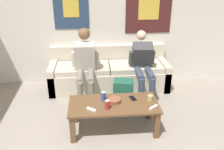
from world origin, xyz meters
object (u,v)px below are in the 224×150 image
(ceramic_bowl, at_px, (114,100))
(game_controller_near_left, at_px, (91,109))
(drink_can_blue, at_px, (104,96))
(coffee_table, at_px, (114,108))
(cell_phone, at_px, (133,98))
(couch, at_px, (109,74))
(backpack, at_px, (123,94))
(drink_can_red, at_px, (107,105))
(person_seated_teen, at_px, (143,63))
(person_seated_adult, at_px, (85,64))
(pillar_candle, at_px, (150,98))
(game_controller_near_right, at_px, (154,107))

(ceramic_bowl, height_order, game_controller_near_left, ceramic_bowl)
(ceramic_bowl, distance_m, drink_can_blue, 0.16)
(coffee_table, xyz_separation_m, cell_phone, (0.29, 0.11, 0.08))
(couch, bearing_deg, backpack, -76.24)
(drink_can_blue, bearing_deg, couch, 82.21)
(couch, relative_size, backpack, 4.73)
(backpack, bearing_deg, cell_phone, -82.03)
(backpack, xyz_separation_m, ceramic_bowl, (-0.21, -0.58, 0.24))
(couch, distance_m, drink_can_red, 1.49)
(person_seated_teen, relative_size, backpack, 2.42)
(person_seated_adult, xyz_separation_m, pillar_candle, (0.91, -0.90, -0.19))
(person_seated_teen, height_order, game_controller_near_left, person_seated_teen)
(couch, distance_m, coffee_table, 1.35)
(ceramic_bowl, relative_size, pillar_candle, 2.36)
(ceramic_bowl, bearing_deg, couch, 88.73)
(coffee_table, distance_m, cell_phone, 0.32)
(drink_can_blue, distance_m, game_controller_near_left, 0.31)
(person_seated_adult, distance_m, ceramic_bowl, 1.02)
(ceramic_bowl, bearing_deg, backpack, 70.42)
(backpack, bearing_deg, ceramic_bowl, -109.58)
(person_seated_adult, relative_size, game_controller_near_right, 8.94)
(backpack, xyz_separation_m, drink_can_blue, (-0.35, -0.51, 0.27))
(ceramic_bowl, bearing_deg, game_controller_near_right, -21.03)
(game_controller_near_left, bearing_deg, coffee_table, 25.69)
(backpack, relative_size, drink_can_red, 3.73)
(pillar_candle, bearing_deg, coffee_table, -173.82)
(coffee_table, height_order, pillar_candle, pillar_candle)
(ceramic_bowl, bearing_deg, drink_can_blue, 153.79)
(backpack, relative_size, drink_can_blue, 3.73)
(coffee_table, xyz_separation_m, ceramic_bowl, (0.01, 0.04, 0.10))
(coffee_table, relative_size, pillar_candle, 15.04)
(coffee_table, xyz_separation_m, pillar_candle, (0.52, 0.06, 0.11))
(person_seated_teen, distance_m, game_controller_near_right, 1.17)
(drink_can_red, xyz_separation_m, game_controller_near_left, (-0.21, -0.02, -0.05))
(coffee_table, bearing_deg, drink_can_red, -127.51)
(couch, distance_m, person_seated_adult, 0.69)
(ceramic_bowl, xyz_separation_m, game_controller_near_right, (0.51, -0.20, -0.02))
(couch, bearing_deg, person_seated_teen, -31.65)
(drink_can_red, bearing_deg, coffee_table, 52.49)
(person_seated_adult, distance_m, backpack, 0.82)
(coffee_table, height_order, drink_can_blue, drink_can_blue)
(person_seated_adult, bearing_deg, drink_can_red, -74.79)
(drink_can_blue, xyz_separation_m, drink_can_red, (0.04, -0.23, 0.00))
(backpack, distance_m, game_controller_near_right, 0.86)
(drink_can_blue, bearing_deg, person_seated_adult, 106.87)
(pillar_candle, relative_size, cell_phone, 0.55)
(coffee_table, distance_m, drink_can_blue, 0.22)
(couch, height_order, drink_can_blue, couch)
(ceramic_bowl, bearing_deg, drink_can_red, -122.69)
(person_seated_adult, distance_m, cell_phone, 1.11)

